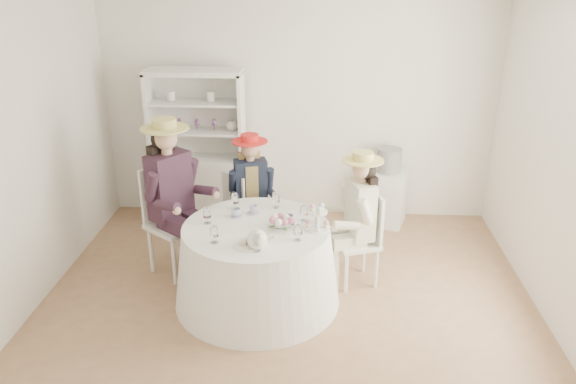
{
  "coord_description": "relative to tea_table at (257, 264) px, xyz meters",
  "views": [
    {
      "loc": [
        0.27,
        -4.34,
        2.91
      ],
      "look_at": [
        0.0,
        0.1,
        1.05
      ],
      "focal_mm": 35.0,
      "sensor_mm": 36.0,
      "label": 1
    }
  ],
  "objects": [
    {
      "name": "ground",
      "position": [
        0.28,
        -0.03,
        -0.37
      ],
      "size": [
        4.5,
        4.5,
        0.0
      ],
      "primitive_type": "plane",
      "color": "#8D6546",
      "rests_on": "ground"
    },
    {
      "name": "wall_back",
      "position": [
        0.28,
        1.97,
        0.98
      ],
      "size": [
        4.5,
        0.0,
        4.5
      ],
      "primitive_type": "plane",
      "rotation": [
        1.57,
        0.0,
        0.0
      ],
      "color": "white",
      "rests_on": "ground"
    },
    {
      "name": "wall_front",
      "position": [
        0.28,
        -2.03,
        0.98
      ],
      "size": [
        4.5,
        0.0,
        4.5
      ],
      "primitive_type": "plane",
      "rotation": [
        -1.57,
        0.0,
        0.0
      ],
      "color": "white",
      "rests_on": "ground"
    },
    {
      "name": "wall_left",
      "position": [
        -1.97,
        -0.03,
        0.98
      ],
      "size": [
        0.0,
        4.5,
        4.5
      ],
      "primitive_type": "plane",
      "rotation": [
        1.57,
        0.0,
        1.57
      ],
      "color": "white",
      "rests_on": "ground"
    },
    {
      "name": "wall_right",
      "position": [
        2.53,
        -0.03,
        0.98
      ],
      "size": [
        0.0,
        4.5,
        4.5
      ],
      "primitive_type": "plane",
      "rotation": [
        1.57,
        0.0,
        -1.57
      ],
      "color": "white",
      "rests_on": "ground"
    },
    {
      "name": "tea_table",
      "position": [
        0.0,
        0.0,
        0.0
      ],
      "size": [
        1.5,
        1.5,
        0.74
      ],
      "rotation": [
        0.0,
        0.0,
        -0.2
      ],
      "color": "white",
      "rests_on": "ground"
    },
    {
      "name": "hutch",
      "position": [
        -0.85,
        1.68,
        0.27
      ],
      "size": [
        1.18,
        0.7,
        1.8
      ],
      "rotation": [
        0.0,
        0.0,
        0.3
      ],
      "color": "silver",
      "rests_on": "ground"
    },
    {
      "name": "side_table",
      "position": [
        1.33,
        1.72,
        -0.05
      ],
      "size": [
        0.52,
        0.52,
        0.64
      ],
      "primitive_type": "cube",
      "rotation": [
        0.0,
        0.0,
        -0.31
      ],
      "color": "silver",
      "rests_on": "ground"
    },
    {
      "name": "hatbox",
      "position": [
        1.33,
        1.72,
        0.41
      ],
      "size": [
        0.3,
        0.3,
        0.28
      ],
      "primitive_type": "cylinder",
      "rotation": [
        0.0,
        0.0,
        -0.08
      ],
      "color": "black",
      "rests_on": "side_table"
    },
    {
      "name": "guest_left",
      "position": [
        -0.85,
        0.47,
        0.51
      ],
      "size": [
        0.67,
        0.64,
        1.57
      ],
      "rotation": [
        0.0,
        0.0,
        0.93
      ],
      "color": "silver",
      "rests_on": "ground"
    },
    {
      "name": "guest_mid",
      "position": [
        -0.16,
        0.96,
        0.36
      ],
      "size": [
        0.48,
        0.52,
        1.28
      ],
      "rotation": [
        0.0,
        0.0,
        0.28
      ],
      "color": "silver",
      "rests_on": "ground"
    },
    {
      "name": "guest_right",
      "position": [
        0.9,
        0.36,
        0.38
      ],
      "size": [
        0.54,
        0.5,
        1.32
      ],
      "rotation": [
        0.0,
        0.0,
        -1.24
      ],
      "color": "silver",
      "rests_on": "ground"
    },
    {
      "name": "spare_chair",
      "position": [
        -0.29,
        1.04,
        0.09
      ],
      "size": [
        0.5,
        0.5,
        0.85
      ],
      "rotation": [
        0.0,
        0.0,
        2.44
      ],
      "color": "silver",
      "rests_on": "ground"
    },
    {
      "name": "teacup_a",
      "position": [
        -0.2,
        0.19,
        0.41
      ],
      "size": [
        0.12,
        0.12,
        0.07
      ],
      "primitive_type": "imported",
      "rotation": [
        0.0,
        0.0,
        -0.4
      ],
      "color": "white",
      "rests_on": "tea_table"
    },
    {
      "name": "teacup_b",
      "position": [
        -0.05,
        0.27,
        0.41
      ],
      "size": [
        0.09,
        0.09,
        0.07
      ],
      "primitive_type": "imported",
      "rotation": [
        0.0,
        0.0,
        0.24
      ],
      "color": "white",
      "rests_on": "tea_table"
    },
    {
      "name": "teacup_c",
      "position": [
        0.28,
        0.08,
        0.41
      ],
      "size": [
        0.12,
        0.12,
        0.07
      ],
      "primitive_type": "imported",
      "rotation": [
        0.0,
        0.0,
        -0.38
      ],
      "color": "white",
      "rests_on": "tea_table"
    },
    {
      "name": "flower_bowl",
      "position": [
        0.22,
        0.02,
        0.4
      ],
      "size": [
        0.21,
        0.21,
        0.05
      ],
      "primitive_type": "imported",
      "rotation": [
        0.0,
        0.0,
        0.07
      ],
      "color": "white",
      "rests_on": "tea_table"
    },
    {
      "name": "flower_arrangement",
      "position": [
        0.23,
        -0.03,
        0.46
      ],
      "size": [
        0.17,
        0.17,
        0.06
      ],
      "rotation": [
        0.0,
        0.0,
        0.24
      ],
      "color": "#D06889",
      "rests_on": "tea_table"
    },
    {
      "name": "table_teapot",
      "position": [
        0.06,
        -0.39,
        0.45
      ],
      "size": [
        0.24,
        0.17,
        0.18
      ],
      "rotation": [
        0.0,
        0.0,
        -0.32
      ],
      "color": "white",
      "rests_on": "tea_table"
    },
    {
      "name": "sandwich_plate",
      "position": [
        -0.02,
        -0.33,
        0.39
      ],
      "size": [
        0.26,
        0.26,
        0.06
      ],
      "rotation": [
        0.0,
        0.0,
        -0.35
      ],
      "color": "white",
      "rests_on": "tea_table"
    },
    {
      "name": "cupcake_stand",
      "position": [
        0.53,
        0.0,
        0.45
      ],
      "size": [
        0.23,
        0.23,
        0.22
      ],
      "rotation": [
        0.0,
        0.0,
        0.39
      ],
      "color": "white",
      "rests_on": "tea_table"
    },
    {
      "name": "stemware_set",
      "position": [
        0.0,
        -0.0,
        0.45
      ],
      "size": [
        0.93,
        0.93,
        0.15
      ],
      "color": "white",
      "rests_on": "tea_table"
    }
  ]
}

